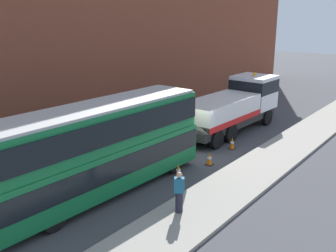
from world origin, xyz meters
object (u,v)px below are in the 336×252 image
(traffic_cone_near_bus, at_px, (178,171))
(traffic_cone_near_truck, at_px, (232,143))
(double_decker_bus, at_px, (99,146))
(pedestrian_onlooker, at_px, (179,193))
(recovery_tow_truck, at_px, (234,106))
(traffic_cone_midway, at_px, (209,159))

(traffic_cone_near_bus, distance_m, traffic_cone_near_truck, 5.36)
(double_decker_bus, height_order, pedestrian_onlooker, double_decker_bus)
(traffic_cone_near_bus, bearing_deg, pedestrian_onlooker, -143.63)
(pedestrian_onlooker, relative_size, traffic_cone_near_truck, 2.38)
(traffic_cone_near_truck, bearing_deg, recovery_tow_truck, 28.09)
(traffic_cone_near_bus, distance_m, traffic_cone_midway, 2.37)
(double_decker_bus, relative_size, traffic_cone_near_bus, 15.43)
(recovery_tow_truck, xyz_separation_m, pedestrian_onlooker, (-11.66, -3.94, -0.77))
(traffic_cone_near_bus, relative_size, traffic_cone_midway, 1.00)
(recovery_tow_truck, distance_m, traffic_cone_midway, 6.78)
(traffic_cone_near_bus, bearing_deg, recovery_tow_truck, 11.31)
(recovery_tow_truck, height_order, pedestrian_onlooker, recovery_tow_truck)
(double_decker_bus, bearing_deg, pedestrian_onlooker, -81.27)
(double_decker_bus, distance_m, traffic_cone_midway, 6.46)
(double_decker_bus, xyz_separation_m, traffic_cone_midway, (5.82, -2.06, -1.89))
(double_decker_bus, height_order, traffic_cone_near_bus, double_decker_bus)
(double_decker_bus, distance_m, traffic_cone_near_truck, 9.20)
(double_decker_bus, distance_m, pedestrian_onlooker, 4.18)
(double_decker_bus, height_order, traffic_cone_near_truck, double_decker_bus)
(traffic_cone_near_truck, bearing_deg, double_decker_bus, 168.62)
(traffic_cone_near_bus, bearing_deg, traffic_cone_midway, -7.62)
(recovery_tow_truck, relative_size, pedestrian_onlooker, 5.96)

